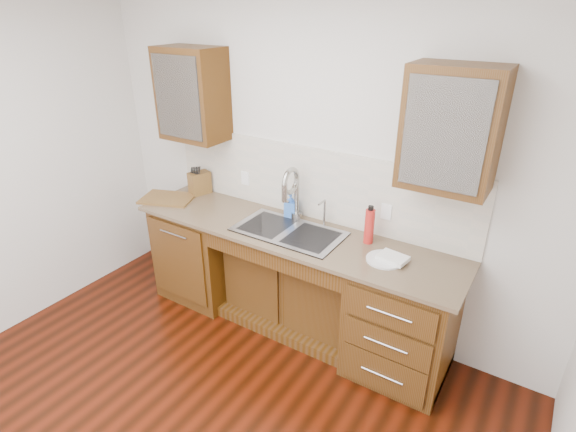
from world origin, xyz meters
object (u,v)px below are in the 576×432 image
Objects in this scene: soap_bottle at (291,205)px; knife_block at (200,183)px; water_bottle at (369,226)px; plate at (385,260)px; cutting_board at (168,198)px.

soap_bottle is 0.99× the size of knife_block.
knife_block is (-1.69, 0.04, -0.03)m from water_bottle.
cutting_board is (-2.04, -0.04, 0.00)m from plate.
plate is at bearing 1.20° from cutting_board.
cutting_board is (-1.13, -0.29, -0.09)m from soap_bottle.
soap_bottle is 0.95m from plate.
plate is 0.57× the size of cutting_board.
plate is 1.90m from knife_block.
cutting_board reaches higher than plate.
plate is 2.04m from cutting_board.
water_bottle is at bearing 6.85° from cutting_board.
knife_block is (-0.97, -0.03, 0.00)m from soap_bottle.
soap_bottle is at bearing 19.89° from knife_block.
water_bottle reaches higher than soap_bottle.
water_bottle reaches higher than cutting_board.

